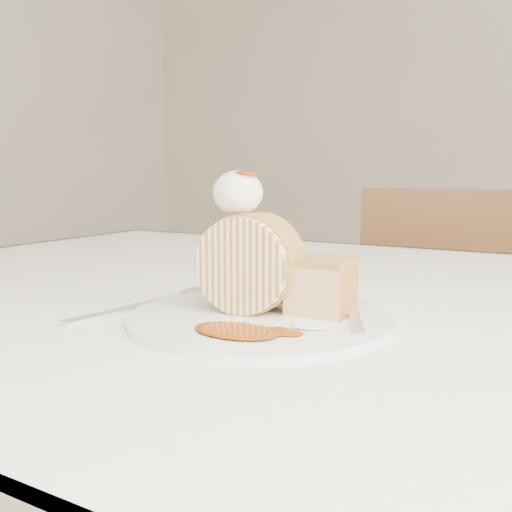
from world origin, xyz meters
The scene contains 10 objects.
table centered at (0.00, 0.20, 0.66)m, with size 1.40×0.90×0.75m.
chair_far centered at (-0.02, 0.95, 0.49)m, with size 0.49×0.49×0.85m.
plate centered at (-0.02, 0.06, 0.75)m, with size 0.24×0.24×0.01m, color white.
roulade_slice centered at (-0.04, 0.06, 0.80)m, with size 0.09×0.09×0.05m, color #FFE4B1.
cake_chunk centered at (0.02, 0.09, 0.78)m, with size 0.05×0.05×0.05m, color #AC7B41.
whipped_cream centered at (-0.05, 0.06, 0.87)m, with size 0.05×0.05×0.04m, color white.
caramel_drizzle centered at (-0.04, 0.06, 0.89)m, with size 0.02×0.02×0.01m, color #7C2F05.
caramel_pool centered at (-0.01, -0.01, 0.76)m, with size 0.08×0.05×0.00m, color #7C2F05, non-canonical shape.
fork centered at (0.06, 0.08, 0.76)m, with size 0.02×0.14×0.00m, color silver.
spoon centered at (-0.15, 0.02, 0.75)m, with size 0.03×0.18×0.00m, color silver.
Camera 1 is at (0.23, -0.39, 0.89)m, focal length 40.00 mm.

